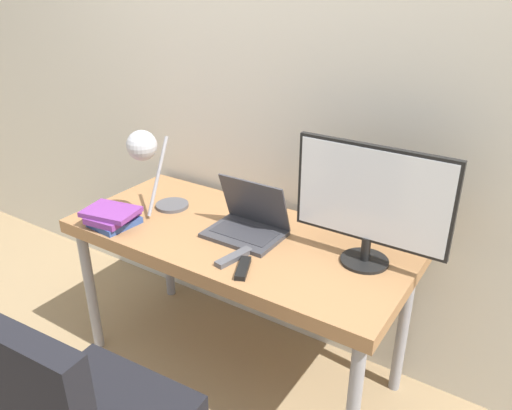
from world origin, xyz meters
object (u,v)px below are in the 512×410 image
object	(u,v)px
monitor	(371,200)
desk_lamp	(147,156)
laptop	(248,223)
book_stack	(113,217)

from	to	relation	value
monitor	desk_lamp	bearing A→B (deg)	-170.41
laptop	desk_lamp	bearing A→B (deg)	-167.03
monitor	desk_lamp	xyz separation A→B (m)	(-0.96, -0.16, 0.03)
monitor	book_stack	distance (m)	1.12
laptop	book_stack	world-z (taller)	laptop
monitor	book_stack	size ratio (longest dim) A/B	2.34
desk_lamp	laptop	bearing A→B (deg)	12.97
monitor	book_stack	bearing A→B (deg)	-163.40
monitor	book_stack	xyz separation A→B (m)	(-1.05, -0.31, -0.22)
book_stack	monitor	bearing A→B (deg)	16.60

